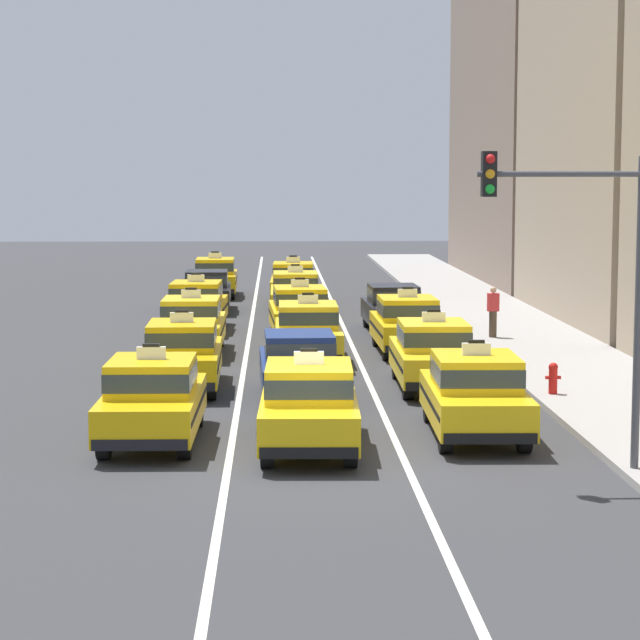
{
  "coord_description": "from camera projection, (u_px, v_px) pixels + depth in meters",
  "views": [
    {
      "loc": [
        -0.74,
        -22.65,
        5.16
      ],
      "look_at": [
        0.46,
        11.75,
        1.3
      ],
      "focal_mm": 72.04,
      "sensor_mm": 36.0,
      "label": 1
    }
  ],
  "objects": [
    {
      "name": "taxi_center_sixth",
      "position": [
        293.0,
        282.0,
        52.42
      ],
      "size": [
        1.9,
        4.59,
        1.96
      ],
      "color": "black",
      "rests_on": "ground"
    },
    {
      "name": "taxi_right_third",
      "position": [
        407.0,
        323.0,
        37.53
      ],
      "size": [
        1.88,
        4.58,
        1.96
      ],
      "color": "black",
      "rests_on": "ground"
    },
    {
      "name": "taxi_left_second",
      "position": [
        182.0,
        354.0,
        31.1
      ],
      "size": [
        1.89,
        4.59,
        1.96
      ],
      "color": "black",
      "rests_on": "ground"
    },
    {
      "name": "taxi_left_third",
      "position": [
        192.0,
        324.0,
        37.28
      ],
      "size": [
        1.83,
        4.56,
        1.96
      ],
      "color": "black",
      "rests_on": "ground"
    },
    {
      "name": "taxi_right_second",
      "position": [
        433.0,
        353.0,
        31.21
      ],
      "size": [
        1.88,
        4.58,
        1.96
      ],
      "color": "black",
      "rests_on": "ground"
    },
    {
      "name": "lane_stripe_left_center",
      "position": [
        250.0,
        331.0,
        42.9
      ],
      "size": [
        0.14,
        80.0,
        0.01
      ],
      "primitive_type": "cube",
      "color": "silver",
      "rests_on": "ground"
    },
    {
      "name": "taxi_left_sixth",
      "position": [
        215.0,
        276.0,
        55.2
      ],
      "size": [
        1.87,
        4.58,
        1.96
      ],
      "color": "black",
      "rests_on": "ground"
    },
    {
      "name": "taxi_center_nearest",
      "position": [
        309.0,
        404.0,
        24.21
      ],
      "size": [
        1.93,
        4.6,
        1.96
      ],
      "color": "black",
      "rests_on": "ground"
    },
    {
      "name": "taxi_center_fourth",
      "position": [
        300.0,
        311.0,
        40.96
      ],
      "size": [
        2.0,
        4.63,
        1.96
      ],
      "color": "black",
      "rests_on": "ground"
    },
    {
      "name": "traffic_light_pole",
      "position": [
        584.0,
        256.0,
        21.7
      ],
      "size": [
        2.87,
        0.33,
        5.58
      ],
      "color": "#47474C",
      "rests_on": "ground"
    },
    {
      "name": "pedestrian_mid_block",
      "position": [
        493.0,
        312.0,
        40.08
      ],
      "size": [
        0.36,
        0.24,
        1.59
      ],
      "color": "#473828",
      "rests_on": "sidewalk_curb"
    },
    {
      "name": "lane_stripe_center_right",
      "position": [
        345.0,
        331.0,
        43.01
      ],
      "size": [
        0.14,
        80.0,
        0.01
      ],
      "primitive_type": "cube",
      "color": "silver",
      "rests_on": "ground"
    },
    {
      "name": "ground_plane",
      "position": [
        317.0,
        464.0,
        23.09
      ],
      "size": [
        160.0,
        160.0,
        0.0
      ],
      "primitive_type": "plane",
      "color": "#353538"
    },
    {
      "name": "sedan_center_second",
      "position": [
        299.0,
        364.0,
        29.61
      ],
      "size": [
        1.88,
        4.35,
        1.58
      ],
      "color": "black",
      "rests_on": "ground"
    },
    {
      "name": "taxi_left_nearest",
      "position": [
        152.0,
        398.0,
        24.87
      ],
      "size": [
        1.87,
        4.58,
        1.96
      ],
      "color": "black",
      "rests_on": "ground"
    },
    {
      "name": "fire_hydrant",
      "position": [
        553.0,
        377.0,
        29.67
      ],
      "size": [
        0.36,
        0.22,
        0.73
      ],
      "color": "red",
      "rests_on": "sidewalk_curb"
    },
    {
      "name": "sedan_left_fifth",
      "position": [
        207.0,
        290.0,
        49.1
      ],
      "size": [
        1.84,
        4.33,
        1.58
      ],
      "color": "black",
      "rests_on": "ground"
    },
    {
      "name": "taxi_right_nearest",
      "position": [
        475.0,
        393.0,
        25.43
      ],
      "size": [
        1.92,
        4.6,
        1.96
      ],
      "color": "black",
      "rests_on": "ground"
    },
    {
      "name": "sidewalk_curb",
      "position": [
        542.0,
        348.0,
        38.23
      ],
      "size": [
        4.0,
        90.0,
        0.15
      ],
      "primitive_type": "cube",
      "color": "#9E9993",
      "rests_on": "ground"
    },
    {
      "name": "taxi_center_third",
      "position": [
        308.0,
        331.0,
        35.66
      ],
      "size": [
        1.83,
        4.56,
        1.96
      ],
      "color": "black",
      "rests_on": "ground"
    },
    {
      "name": "sedan_right_fourth",
      "position": [
        393.0,
        307.0,
        42.6
      ],
      "size": [
        1.88,
        4.35,
        1.58
      ],
      "color": "black",
      "rests_on": "ground"
    },
    {
      "name": "taxi_center_fifth",
      "position": [
        295.0,
        293.0,
        47.2
      ],
      "size": [
        1.82,
        4.56,
        1.96
      ],
      "color": "black",
      "rests_on": "ground"
    },
    {
      "name": "taxi_left_fourth",
      "position": [
        197.0,
        305.0,
        42.95
      ],
      "size": [
        1.94,
        4.61,
        1.96
      ],
      "color": "black",
      "rests_on": "ground"
    }
  ]
}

